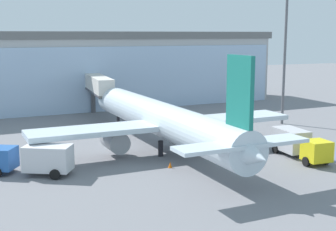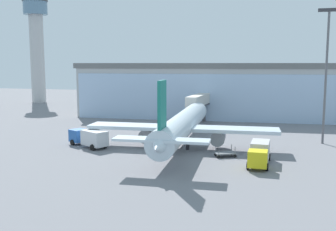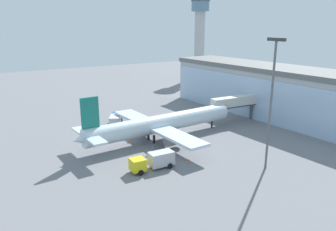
# 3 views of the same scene
# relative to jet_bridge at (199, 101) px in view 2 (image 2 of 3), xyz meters

# --- Properties ---
(ground) EXTENTS (240.00, 240.00, 0.00)m
(ground) POSITION_rel_jet_bridge_xyz_m (1.91, -29.46, -4.75)
(ground) COLOR slate
(terminal_building) EXTENTS (65.11, 17.00, 12.52)m
(terminal_building) POSITION_rel_jet_bridge_xyz_m (1.92, 11.87, 1.51)
(terminal_building) COLOR #AFAFAF
(terminal_building) RESTS_ON ground
(jet_bridge) EXTENTS (3.05, 13.17, 6.14)m
(jet_bridge) POSITION_rel_jet_bridge_xyz_m (0.00, 0.00, 0.00)
(jet_bridge) COLOR beige
(jet_bridge) RESTS_ON ground
(control_tower) EXTENTS (7.69, 7.69, 32.10)m
(control_tower) POSITION_rel_jet_bridge_xyz_m (-57.68, 32.30, 14.31)
(control_tower) COLOR #B2B2B2
(control_tower) RESTS_ON ground
(apron_light_mast) EXTENTS (3.20, 0.40, 20.67)m
(apron_light_mast) POSITION_rel_jet_bridge_xyz_m (22.17, -14.03, 7.37)
(apron_light_mast) COLOR #59595E
(apron_light_mast) RESTS_ON ground
(airplane) EXTENTS (28.21, 36.51, 10.59)m
(airplane) POSITION_rel_jet_bridge_xyz_m (1.47, -21.88, -1.45)
(airplane) COLOR silver
(airplane) RESTS_ON ground
(catering_truck) EXTENTS (7.45, 5.48, 2.65)m
(catering_truck) POSITION_rel_jet_bridge_xyz_m (-12.05, -25.62, -3.29)
(catering_truck) COLOR #2659A5
(catering_truck) RESTS_ON ground
(fuel_truck) EXTENTS (2.75, 7.39, 2.65)m
(fuel_truck) POSITION_rel_jet_bridge_xyz_m (12.95, -29.63, -3.29)
(fuel_truck) COLOR yellow
(fuel_truck) RESTS_ON ground
(baggage_cart) EXTENTS (3.21, 2.63, 1.50)m
(baggage_cart) POSITION_rel_jet_bridge_xyz_m (8.41, -26.74, -4.25)
(baggage_cart) COLOR slate
(baggage_cart) RESTS_ON ground
(safety_cone_nose) EXTENTS (0.36, 0.36, 0.55)m
(safety_cone_nose) POSITION_rel_jet_bridge_xyz_m (-0.17, -28.11, -4.48)
(safety_cone_nose) COLOR orange
(safety_cone_nose) RESTS_ON ground
(safety_cone_wingtip) EXTENTS (0.36, 0.36, 0.55)m
(safety_cone_wingtip) POSITION_rel_jet_bridge_xyz_m (13.83, -23.22, -4.48)
(safety_cone_wingtip) COLOR orange
(safety_cone_wingtip) RESTS_ON ground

